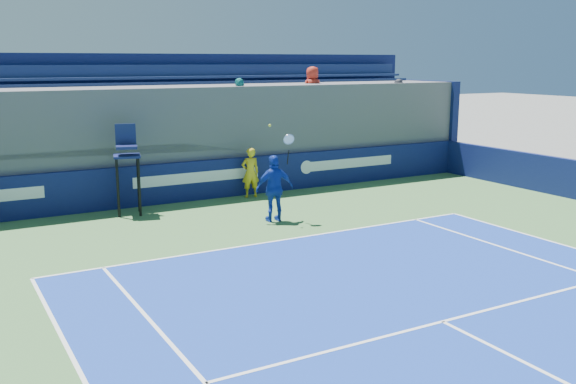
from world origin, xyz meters
TOP-DOWN VIEW (x-y plane):
  - ball_person at (1.57, 16.65)m, footprint 0.61×0.44m
  - back_hoarding at (0.00, 17.10)m, footprint 20.40×0.21m
  - umpire_chair at (-2.32, 16.28)m, footprint 0.85×0.85m
  - tennis_player at (0.79, 13.60)m, footprint 1.07×0.55m
  - stadium_seating at (-0.04, 19.15)m, footprint 21.00×4.05m

SIDE VIEW (x-z plane):
  - back_hoarding at x=0.00m, z-range 0.00..1.20m
  - ball_person at x=1.57m, z-range 0.01..1.55m
  - tennis_player at x=0.79m, z-range -0.39..2.18m
  - umpire_chair at x=-2.32m, z-range 0.29..2.77m
  - stadium_seating at x=-0.04m, z-range -0.78..4.48m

